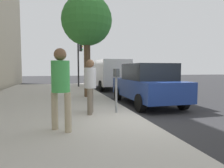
% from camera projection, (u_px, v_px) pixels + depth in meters
% --- Properties ---
extents(ground_plane, '(80.00, 80.00, 0.00)m').
position_uv_depth(ground_plane, '(140.00, 121.00, 6.04)').
color(ground_plane, '#2B2B2D').
rests_on(ground_plane, ground).
extents(sidewalk_slab, '(28.00, 6.00, 0.15)m').
position_uv_depth(sidewalk_slab, '(33.00, 126.00, 5.27)').
color(sidewalk_slab, '#B7B2A8').
rests_on(sidewalk_slab, ground_plane).
extents(parking_meter, '(0.36, 0.12, 1.41)m').
position_uv_depth(parking_meter, '(116.00, 81.00, 6.46)').
color(parking_meter, gray).
rests_on(parking_meter, sidewalk_slab).
extents(pedestrian_at_meter, '(0.51, 0.37, 1.69)m').
position_uv_depth(pedestrian_at_meter, '(90.00, 82.00, 6.30)').
color(pedestrian_at_meter, '#726656').
rests_on(pedestrian_at_meter, sidewalk_slab).
extents(pedestrian_bystander, '(0.43, 0.44, 1.86)m').
position_uv_depth(pedestrian_bystander, '(61.00, 82.00, 4.53)').
color(pedestrian_bystander, tan).
rests_on(pedestrian_bystander, sidewalk_slab).
extents(parked_sedan_near, '(4.40, 1.98, 1.77)m').
position_uv_depth(parked_sedan_near, '(147.00, 84.00, 8.77)').
color(parked_sedan_near, navy).
rests_on(parked_sedan_near, ground_plane).
extents(parked_van_far, '(5.23, 2.19, 2.18)m').
position_uv_depth(parked_van_far, '(108.00, 73.00, 15.60)').
color(parked_van_far, silver).
rests_on(parked_van_far, ground_plane).
extents(street_tree, '(2.49, 2.49, 5.03)m').
position_uv_depth(street_tree, '(87.00, 21.00, 9.96)').
color(street_tree, brown).
rests_on(street_tree, sidewalk_slab).
extents(traffic_signal, '(0.24, 0.44, 3.60)m').
position_uv_depth(traffic_signal, '(80.00, 56.00, 15.89)').
color(traffic_signal, black).
rests_on(traffic_signal, sidewalk_slab).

